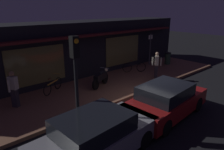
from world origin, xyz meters
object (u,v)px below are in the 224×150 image
person_photographer (14,89)px  person_bystander (157,64)px  bicycle_extra (53,86)px  trash_bin (168,58)px  motorcycle (101,78)px  bicycle_parked (134,67)px  parked_car_near (96,136)px  traffic_light_pole (76,70)px  sign_post (150,47)px  parked_car_far (166,100)px

person_photographer → person_bystander: 8.29m
bicycle_extra → trash_bin: 9.56m
motorcycle → person_bystander: 3.80m
bicycle_parked → parked_car_near: bearing=-144.9°
motorcycle → trash_bin: (7.07, 0.34, -0.03)m
person_bystander → trash_bin: (3.48, 1.50, -0.41)m
bicycle_extra → traffic_light_pole: traffic_light_pole is taller
motorcycle → person_photographer: person_photographer is taller
motorcycle → person_bystander: person_bystander is taller
trash_bin → sign_post: bearing=141.8°
bicycle_parked → parked_car_far: (-3.39, -4.94, 0.20)m
person_bystander → sign_post: sign_post is taller
bicycle_extra → trash_bin: (9.54, -0.63, 0.11)m
trash_bin → traffic_light_pole: 11.31m
motorcycle → sign_post: bearing=11.9°
bicycle_extra → parked_car_far: parked_car_far is taller
bicycle_parked → bicycle_extra: same height
person_photographer → trash_bin: bearing=-0.8°
motorcycle → sign_post: sign_post is taller
bicycle_parked → parked_car_near: (-7.19, -5.06, 0.20)m
person_bystander → parked_car_far: (-3.51, -3.16, -0.32)m
bicycle_parked → person_photographer: person_photographer is taller
traffic_light_pole → sign_post: bearing=24.9°
person_photographer → trash_bin: size_ratio=1.80×
bicycle_extra → person_photographer: (-2.06, -0.47, 0.52)m
person_photographer → sign_post: (10.45, 0.75, 0.48)m
person_photographer → trash_bin: (11.60, -0.16, -0.41)m
bicycle_extra → parked_car_far: 5.87m
bicycle_extra → person_bystander: 6.44m
sign_post → traffic_light_pole: (-9.44, -4.38, 0.97)m
bicycle_parked → sign_post: bearing=14.3°
trash_bin → bicycle_extra: bearing=176.2°
bicycle_parked → person_photographer: bearing=-179.1°
bicycle_parked → trash_bin: 3.61m
bicycle_parked → parked_car_far: bearing=-124.5°
bicycle_parked → parked_car_far: parked_car_far is taller
bicycle_parked → traffic_light_pole: size_ratio=0.39×
bicycle_parked → traffic_light_pole: (-7.00, -3.76, 1.97)m
traffic_light_pole → parked_car_far: 4.19m
parked_car_near → sign_post: bearing=30.5°
parked_car_near → motorcycle: bearing=50.0°
sign_post → person_bystander: bearing=-134.0°
bicycle_extra → trash_bin: size_ratio=1.56×
bicycle_parked → person_bystander: person_bystander is taller
traffic_light_pole → parked_car_near: 2.20m
sign_post → parked_car_near: (-9.63, -5.68, -0.81)m
motorcycle → sign_post: 6.11m
bicycle_extra → parked_car_near: 5.54m
bicycle_extra → traffic_light_pole: (-1.06, -4.11, 1.97)m
bicycle_parked → person_photographer: (-8.00, -0.13, 0.52)m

